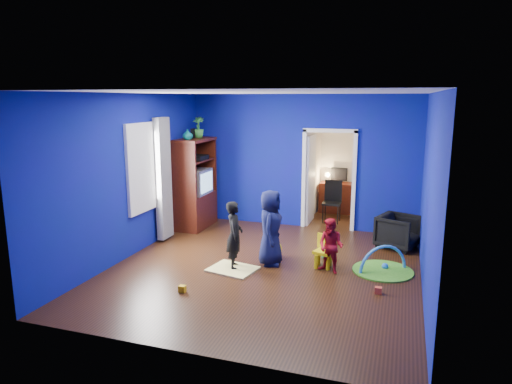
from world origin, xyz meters
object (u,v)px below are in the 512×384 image
(child_navy, at_px, (271,228))
(vase, at_px, (188,134))
(tv_armoire, at_px, (195,183))
(kid_chair, at_px, (323,253))
(child_black, at_px, (234,235))
(crt_tv, at_px, (197,182))
(folding_chair, at_px, (332,202))
(hopper_ball, at_px, (272,249))
(study_desk, at_px, (338,198))
(toddler_red, at_px, (331,246))
(play_mat, at_px, (383,271))
(armchair, at_px, (398,232))

(child_navy, xyz_separation_m, vase, (-2.23, 1.44, 1.42))
(tv_armoire, xyz_separation_m, kid_chair, (3.13, -1.61, -0.73))
(kid_chair, bearing_deg, child_black, -142.13)
(crt_tv, relative_size, kid_chair, 1.40)
(tv_armoire, bearing_deg, folding_chair, 25.25)
(hopper_ball, bearing_deg, study_desk, 80.70)
(toddler_red, bearing_deg, study_desk, 114.95)
(vase, xyz_separation_m, study_desk, (2.80, 2.58, -1.69))
(child_black, relative_size, hopper_ball, 3.15)
(play_mat, bearing_deg, hopper_ball, 179.69)
(play_mat, xyz_separation_m, folding_chair, (-1.30, 2.82, 0.45))
(armchair, xyz_separation_m, study_desk, (-1.50, 2.43, 0.05))
(kid_chair, relative_size, folding_chair, 0.54)
(kid_chair, bearing_deg, play_mat, 24.57)
(child_black, relative_size, play_mat, 1.17)
(play_mat, height_order, study_desk, study_desk)
(armchair, relative_size, tv_armoire, 0.36)
(vase, relative_size, crt_tv, 0.31)
(armchair, bearing_deg, study_desk, 52.63)
(kid_chair, xyz_separation_m, play_mat, (0.97, 0.11, -0.24))
(toddler_red, bearing_deg, armchair, 76.66)
(crt_tv, bearing_deg, hopper_ball, -34.83)
(study_desk, bearing_deg, armchair, -58.31)
(folding_chair, bearing_deg, hopper_ball, -102.39)
(child_navy, xyz_separation_m, tv_armoire, (-2.23, 1.74, 0.33))
(crt_tv, bearing_deg, folding_chair, 25.57)
(crt_tv, bearing_deg, child_black, -51.58)
(tv_armoire, bearing_deg, play_mat, -20.11)
(kid_chair, height_order, folding_chair, folding_chair)
(toddler_red, xyz_separation_m, tv_armoire, (-3.28, 1.81, 0.53))
(toddler_red, relative_size, tv_armoire, 0.46)
(child_navy, height_order, kid_chair, child_navy)
(child_black, relative_size, kid_chair, 2.31)
(crt_tv, bearing_deg, kid_chair, -27.55)
(toddler_red, xyz_separation_m, crt_tv, (-3.24, 1.81, 0.57))
(child_black, height_order, child_navy, child_navy)
(vase, relative_size, tv_armoire, 0.11)
(child_navy, distance_m, play_mat, 1.99)
(armchair, bearing_deg, crt_tv, 108.93)
(toddler_red, bearing_deg, child_navy, -165.48)
(child_black, height_order, tv_armoire, tv_armoire)
(kid_chair, bearing_deg, hopper_ball, -169.00)
(child_black, bearing_deg, crt_tv, 18.63)
(armchair, distance_m, play_mat, 1.40)
(tv_armoire, relative_size, crt_tv, 2.80)
(play_mat, bearing_deg, toddler_red, -159.46)
(tv_armoire, distance_m, folding_chair, 3.14)
(toddler_red, bearing_deg, hopper_ball, -177.96)
(armchair, bearing_deg, tv_armoire, 108.95)
(toddler_red, distance_m, kid_chair, 0.32)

